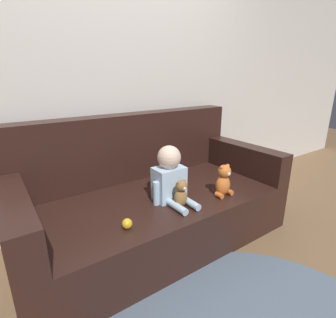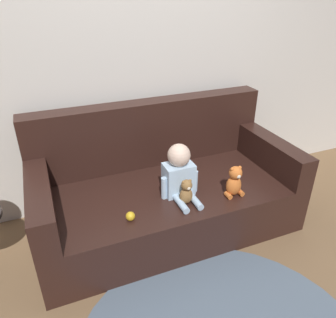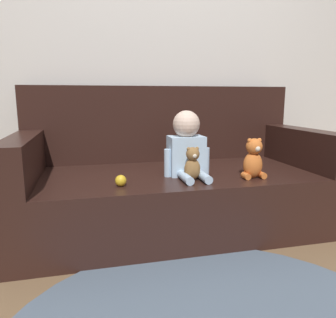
# 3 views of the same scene
# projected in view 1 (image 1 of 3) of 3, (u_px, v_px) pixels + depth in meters

# --- Properties ---
(ground_plane) EXTENTS (12.00, 12.00, 0.00)m
(ground_plane) POSITION_uv_depth(u_px,v_px,m) (156.00, 237.00, 2.17)
(ground_plane) COLOR brown
(wall_back) EXTENTS (8.00, 0.05, 2.60)m
(wall_back) POSITION_uv_depth(u_px,v_px,m) (117.00, 72.00, 2.22)
(wall_back) COLOR silver
(wall_back) RESTS_ON ground_plane
(couch) EXTENTS (2.05, 1.00, 0.97)m
(couch) POSITION_uv_depth(u_px,v_px,m) (150.00, 199.00, 2.13)
(couch) COLOR black
(couch) RESTS_ON ground_plane
(person_baby) EXTENTS (0.30, 0.36, 0.41)m
(person_baby) POSITION_uv_depth(u_px,v_px,m) (170.00, 177.00, 1.90)
(person_baby) COLOR silver
(person_baby) RESTS_ON couch
(teddy_bear_brown) EXTENTS (0.10, 0.09, 0.20)m
(teddy_bear_brown) POSITION_uv_depth(u_px,v_px,m) (181.00, 194.00, 1.81)
(teddy_bear_brown) COLOR olive
(teddy_bear_brown) RESTS_ON couch
(plush_toy_side) EXTENTS (0.15, 0.11, 0.25)m
(plush_toy_side) POSITION_uv_depth(u_px,v_px,m) (223.00, 181.00, 1.98)
(plush_toy_side) COLOR orange
(plush_toy_side) RESTS_ON couch
(toy_ball) EXTENTS (0.06, 0.06, 0.06)m
(toy_ball) POSITION_uv_depth(u_px,v_px,m) (127.00, 224.00, 1.57)
(toy_ball) COLOR gold
(toy_ball) RESTS_ON couch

